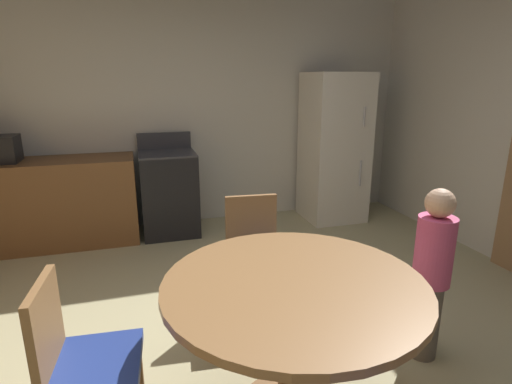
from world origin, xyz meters
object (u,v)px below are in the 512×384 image
Objects in this scene: chair_west at (78,356)px; dining_table at (293,309)px; chair_north at (254,248)px; oven_range at (169,192)px; person_child at (432,271)px; refrigerator at (334,148)px.

dining_table is at bearing 0.00° from chair_west.
chair_west is 1.00× the size of chair_north.
oven_range is 1.26× the size of chair_west.
oven_range is at bearing -74.52° from person_child.
refrigerator is at bearing -1.55° from oven_range.
person_child is at bearing 11.31° from dining_table.
dining_table is 1.00m from chair_west.
oven_range is 0.62× the size of refrigerator.
person_child is at bearing 7.86° from chair_west.
person_child is at bearing 52.83° from chair_north.
dining_table is 1.16× the size of person_child.
refrigerator is 2.02× the size of chair_north.
dining_table is 1.46× the size of chair_north.
oven_range reaches higher than dining_table.
refrigerator is 3.21m from dining_table.
dining_table is at bearing 0.00° from chair_north.
person_child reaches higher than chair_west.
refrigerator reaches higher than oven_range.
oven_range is 1.88m from chair_north.
chair_west is at bearing -7.95° from person_child.
person_child is (1.32, -2.62, 0.11)m from oven_range.
oven_range is 2.02m from refrigerator.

